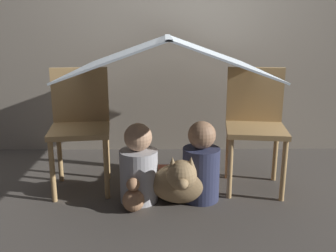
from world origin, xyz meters
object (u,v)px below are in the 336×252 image
Objects in this scene: chair_left at (80,122)px; dog at (181,181)px; person_second at (201,166)px; person_front at (139,168)px; chair_right at (255,121)px.

dog is (0.73, -0.33, -0.33)m from chair_left.
person_second reaches higher than dog.
dog is (0.29, -0.07, -0.07)m from person_front.
person_second is 0.18m from dog.
chair_right is at bearing 17.34° from person_front.
person_second reaches higher than person_front.
chair_right is 0.54m from person_second.
person_front reaches higher than dog.
person_second is (-0.42, -0.24, -0.25)m from chair_right.
chair_right is 1.57× the size of person_second.
chair_left is at bearing 149.12° from person_front.
chair_right reaches higher than dog.
chair_left reaches higher than dog.
chair_right is at bearing 30.53° from person_second.
chair_right reaches higher than person_front.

